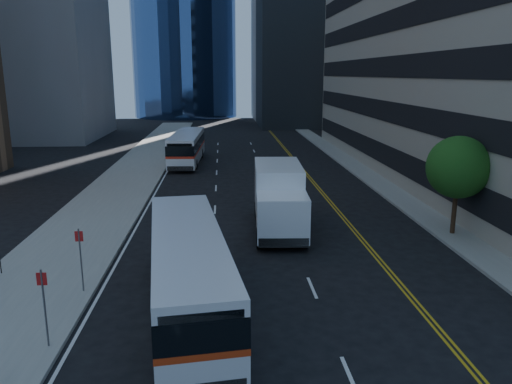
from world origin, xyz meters
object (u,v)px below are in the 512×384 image
Objects in this scene: bus_rear at (187,147)px; box_truck at (279,198)px; bus_front at (188,269)px; street_tree at (458,167)px.

bus_rear is 1.52× the size of box_truck.
bus_rear is at bearing 109.31° from box_truck.
bus_front reaches higher than bus_rear.
box_truck is at bearing -71.02° from bus_rear.
street_tree is 9.30m from box_truck.
street_tree reaches higher than box_truck.
box_truck is (4.26, 9.09, 0.26)m from bus_front.
bus_rear is 22.26m from box_truck.
street_tree reaches higher than bus_rear.
box_truck is (-8.99, 1.53, -1.81)m from street_tree.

